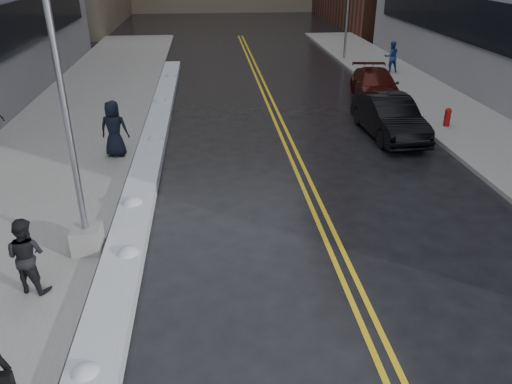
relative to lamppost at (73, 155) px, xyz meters
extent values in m
plane|color=black|center=(3.30, -2.00, -2.53)|extent=(160.00, 160.00, 0.00)
cube|color=gray|center=(-2.45, 8.00, -2.46)|extent=(5.50, 50.00, 0.15)
cube|color=gray|center=(13.30, 8.00, -2.46)|extent=(4.00, 50.00, 0.15)
cube|color=gold|center=(5.65, 8.00, -2.53)|extent=(0.12, 50.00, 0.01)
cube|color=gold|center=(5.95, 8.00, -2.53)|extent=(0.12, 50.00, 0.01)
cube|color=silver|center=(0.85, 6.00, -2.36)|extent=(0.90, 30.00, 0.34)
cube|color=gray|center=(0.00, 0.00, -2.08)|extent=(0.65, 0.65, 0.60)
cylinder|color=gray|center=(0.00, 0.00, 1.72)|extent=(0.14, 0.14, 7.00)
cylinder|color=maroon|center=(12.30, 8.00, -2.08)|extent=(0.24, 0.24, 0.60)
sphere|color=maroon|center=(12.30, 8.00, -1.78)|extent=(0.26, 0.26, 0.26)
cylinder|color=maroon|center=(12.30, 8.00, -2.03)|extent=(0.25, 0.10, 0.10)
cylinder|color=gray|center=(11.80, 22.00, 0.12)|extent=(0.14, 0.14, 5.00)
imported|color=black|center=(-0.84, -1.39, -1.57)|extent=(0.95, 0.84, 1.63)
imported|color=black|center=(-0.25, 6.04, -1.44)|extent=(1.00, 0.72, 1.89)
imported|color=navy|center=(13.38, 17.76, -1.53)|extent=(0.86, 0.68, 1.70)
imported|color=black|center=(9.72, 7.49, -1.77)|extent=(1.79, 4.68, 1.52)
imported|color=#3B0D09|center=(10.80, 12.48, -1.84)|extent=(2.56, 4.99, 1.38)
camera|label=1|loc=(2.91, -10.19, 3.91)|focal=35.00mm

